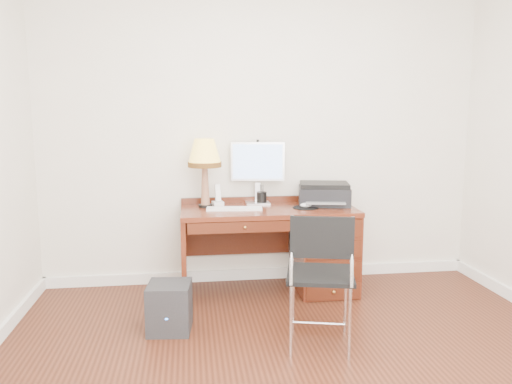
{
  "coord_description": "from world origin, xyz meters",
  "views": [
    {
      "loc": [
        -0.67,
        -2.78,
        1.56
      ],
      "look_at": [
        -0.14,
        1.2,
        0.92
      ],
      "focal_mm": 35.0,
      "sensor_mm": 36.0,
      "label": 1
    }
  ],
  "objects": [
    {
      "name": "ground",
      "position": [
        0.0,
        0.0,
        0.0
      ],
      "size": [
        4.0,
        4.0,
        0.0
      ],
      "primitive_type": "plane",
      "color": "#36160C",
      "rests_on": "ground"
    },
    {
      "name": "room_shell",
      "position": [
        0.0,
        0.63,
        0.05
      ],
      "size": [
        4.0,
        4.0,
        4.0
      ],
      "color": "silver",
      "rests_on": "ground"
    },
    {
      "name": "desk",
      "position": [
        0.32,
        1.4,
        0.41
      ],
      "size": [
        1.5,
        0.67,
        0.75
      ],
      "color": "#5E2313",
      "rests_on": "ground"
    },
    {
      "name": "monitor",
      "position": [
        -0.06,
        1.64,
        1.1
      ],
      "size": [
        0.48,
        0.19,
        0.55
      ],
      "rotation": [
        0.0,
        0.0,
        -0.16
      ],
      "color": "silver",
      "rests_on": "desk"
    },
    {
      "name": "keyboard",
      "position": [
        -0.3,
        1.36,
        0.76
      ],
      "size": [
        0.48,
        0.18,
        0.02
      ],
      "primitive_type": "cube",
      "rotation": [
        0.0,
        0.0,
        -0.09
      ],
      "color": "white",
      "rests_on": "desk"
    },
    {
      "name": "mouse_pad",
      "position": [
        0.32,
        1.35,
        0.76
      ],
      "size": [
        0.22,
        0.22,
        0.04
      ],
      "color": "black",
      "rests_on": "desk"
    },
    {
      "name": "printer",
      "position": [
        0.52,
        1.49,
        0.85
      ],
      "size": [
        0.5,
        0.43,
        0.2
      ],
      "rotation": [
        0.0,
        0.0,
        -0.2
      ],
      "color": "black",
      "rests_on": "desk"
    },
    {
      "name": "leg_lamp",
      "position": [
        -0.54,
        1.51,
        1.18
      ],
      "size": [
        0.29,
        0.29,
        0.59
      ],
      "color": "black",
      "rests_on": "desk"
    },
    {
      "name": "phone",
      "position": [
        -0.43,
        1.55,
        0.81
      ],
      "size": [
        0.11,
        0.11,
        0.19
      ],
      "rotation": [
        0.0,
        0.0,
        0.22
      ],
      "color": "white",
      "rests_on": "desk"
    },
    {
      "name": "pen_cup",
      "position": [
        -0.03,
        1.6,
        0.8
      ],
      "size": [
        0.09,
        0.09,
        0.11
      ],
      "primitive_type": "cylinder",
      "color": "black",
      "rests_on": "desk"
    },
    {
      "name": "chair",
      "position": [
        0.18,
        0.27,
        0.56
      ],
      "size": [
        0.53,
        0.53,
        0.93
      ],
      "rotation": [
        0.0,
        0.0,
        -0.24
      ],
      "color": "black",
      "rests_on": "ground"
    },
    {
      "name": "equipment_box",
      "position": [
        -0.83,
        0.69,
        0.18
      ],
      "size": [
        0.33,
        0.33,
        0.35
      ],
      "primitive_type": "cube",
      "rotation": [
        0.0,
        0.0,
        -0.11
      ],
      "color": "black",
      "rests_on": "ground"
    }
  ]
}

